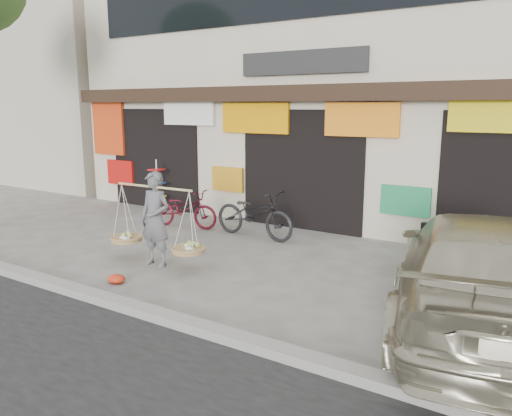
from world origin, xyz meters
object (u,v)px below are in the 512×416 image
Objects in this scene: bike_2 at (254,214)px; display_rack at (157,191)px; bike_0 at (184,209)px; suv at (482,271)px; street_vendor at (155,223)px.

bike_2 is 1.39× the size of display_rack.
display_rack reaches higher than bike_0.
street_vendor is at bearing -7.70° from suv.
bike_0 is at bearing -28.87° from suv.
street_vendor reaches higher than bike_2.
bike_0 is 1.87m from bike_2.
street_vendor is 1.18× the size of bike_0.
suv is at bearing -110.54° from bike_2.
display_rack is (-1.67, 0.89, 0.13)m from bike_0.
bike_0 is 0.31× the size of suv.
suv is (4.80, -2.16, 0.21)m from bike_2.
bike_0 is 1.90m from display_rack.
street_vendor is 0.37× the size of suv.
street_vendor is 1.01× the size of bike_2.
suv is 8.85m from display_rack.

